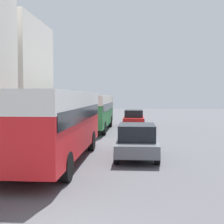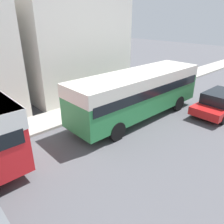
{
  "view_description": "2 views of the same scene",
  "coord_description": "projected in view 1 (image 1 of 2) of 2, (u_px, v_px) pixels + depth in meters",
  "views": [
    {
      "loc": [
        1.42,
        -4.84,
        2.84
      ],
      "look_at": [
        -0.18,
        16.24,
        1.69
      ],
      "focal_mm": 50.0,
      "sensor_mm": 36.0,
      "label": 1
    },
    {
      "loc": [
        6.13,
        10.26,
        5.82
      ],
      "look_at": [
        -1.21,
        17.05,
        1.42
      ],
      "focal_mm": 35.0,
      "sensor_mm": 36.0,
      "label": 2
    }
  ],
  "objects": [
    {
      "name": "building_far_terrace",
      "position": [
        8.0,
        76.0,
        25.24
      ],
      "size": [
        5.41,
        7.82,
        8.8
      ],
      "color": "silver",
      "rests_on": "ground_plane"
    },
    {
      "name": "bus_lead",
      "position": [
        54.0,
        116.0,
        13.06
      ],
      "size": [
        2.59,
        9.4,
        3.02
      ],
      "color": "red",
      "rests_on": "ground_plane"
    },
    {
      "name": "bus_following",
      "position": [
        93.0,
        108.0,
        24.89
      ],
      "size": [
        2.54,
        9.2,
        2.82
      ],
      "color": "#2D8447",
      "rests_on": "ground_plane"
    },
    {
      "name": "car_crossing",
      "position": [
        134.0,
        117.0,
        29.02
      ],
      "size": [
        1.93,
        4.49,
        1.47
      ],
      "rotation": [
        0.0,
        0.0,
        3.14
      ],
      "color": "red",
      "rests_on": "ground_plane"
    },
    {
      "name": "car_far_curb",
      "position": [
        137.0,
        141.0,
        13.98
      ],
      "size": [
        1.89,
        3.9,
        1.53
      ],
      "color": "slate",
      "rests_on": "ground_plane"
    }
  ]
}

